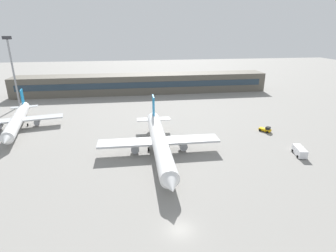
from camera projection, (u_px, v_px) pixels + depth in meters
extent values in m
plane|color=gray|center=(155.00, 136.00, 80.32)|extent=(400.00, 400.00, 0.00)
cube|color=#5B564C|center=(143.00, 84.00, 132.87)|extent=(120.81, 12.00, 9.00)
cube|color=#263847|center=(144.00, 85.00, 127.09)|extent=(114.76, 0.16, 2.80)
cylinder|color=white|center=(159.00, 142.00, 67.94)|extent=(4.23, 37.03, 3.91)
cone|color=white|center=(171.00, 185.00, 49.08)|extent=(3.75, 4.33, 3.71)
cone|color=white|center=(153.00, 117.00, 86.63)|extent=(2.77, 3.93, 2.73)
cube|color=#197FBF|center=(153.00, 105.00, 82.10)|extent=(0.41, 4.53, 5.65)
cube|color=silver|center=(154.00, 119.00, 83.95)|extent=(10.30, 2.97, 0.25)
cube|color=silver|center=(159.00, 141.00, 69.01)|extent=(30.88, 5.21, 0.51)
cylinder|color=gray|center=(135.00, 148.00, 68.72)|extent=(2.08, 3.31, 2.06)
cylinder|color=gray|center=(183.00, 145.00, 70.29)|extent=(2.08, 3.31, 2.06)
cylinder|color=black|center=(166.00, 178.00, 56.87)|extent=(0.42, 1.03, 1.03)
cylinder|color=black|center=(149.00, 149.00, 70.50)|extent=(0.42, 1.03, 1.03)
cylinder|color=black|center=(169.00, 148.00, 71.18)|extent=(0.42, 1.03, 1.03)
cylinder|color=white|center=(17.00, 120.00, 85.28)|extent=(9.38, 32.40, 3.41)
cone|color=white|center=(6.00, 141.00, 69.56)|extent=(3.88, 4.29, 3.24)
cone|color=white|center=(25.00, 106.00, 100.86)|extent=(2.98, 3.80, 2.39)
cube|color=#197FBF|center=(22.00, 96.00, 97.02)|extent=(1.05, 3.94, 4.94)
cube|color=silver|center=(24.00, 107.00, 98.63)|extent=(9.29, 4.14, 0.22)
cube|color=silver|center=(18.00, 120.00, 86.17)|extent=(27.27, 9.26, 0.45)
cylinder|color=gray|center=(0.00, 125.00, 84.96)|extent=(2.30, 3.16, 1.80)
cylinder|color=gray|center=(37.00, 122.00, 88.26)|extent=(2.30, 3.16, 1.80)
cylinder|color=black|center=(12.00, 140.00, 76.09)|extent=(0.52, 0.95, 0.90)
cylinder|color=black|center=(12.00, 126.00, 87.02)|extent=(0.52, 0.95, 0.90)
cylinder|color=black|center=(28.00, 125.00, 88.45)|extent=(0.52, 0.95, 0.90)
cube|color=#F2B20C|center=(265.00, 130.00, 83.66)|extent=(3.33, 3.79, 0.60)
cube|color=black|center=(268.00, 128.00, 82.83)|extent=(1.78, 1.71, 0.90)
cylinder|color=black|center=(267.00, 132.00, 82.44)|extent=(0.61, 0.71, 0.70)
cylinder|color=black|center=(270.00, 131.00, 83.47)|extent=(0.61, 0.71, 0.70)
cylinder|color=black|center=(260.00, 130.00, 84.05)|extent=(0.61, 0.71, 0.70)
cylinder|color=black|center=(262.00, 129.00, 85.08)|extent=(0.61, 0.71, 0.70)
cube|color=white|center=(300.00, 151.00, 67.94)|extent=(3.03, 5.50, 1.90)
cube|color=#1E2633|center=(297.00, 146.00, 69.64)|extent=(1.89, 0.55, 0.70)
cylinder|color=black|center=(301.00, 151.00, 69.73)|extent=(0.43, 0.80, 0.76)
cylinder|color=black|center=(292.00, 151.00, 69.85)|extent=(0.43, 0.80, 0.76)
cylinder|color=black|center=(306.00, 157.00, 66.54)|extent=(0.43, 0.80, 0.76)
cylinder|color=black|center=(298.00, 157.00, 66.66)|extent=(0.43, 0.80, 0.76)
cylinder|color=gray|center=(14.00, 74.00, 106.28)|extent=(0.70, 0.70, 26.17)
cube|color=#333338|center=(7.00, 38.00, 101.60)|extent=(3.20, 0.80, 1.20)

